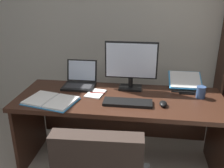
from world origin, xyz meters
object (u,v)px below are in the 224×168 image
computer_mouse (163,104)px  reading_stand_with_book (185,82)px  desk (120,112)px  open_binder (51,101)px  monitor (131,65)px  coffee_mug (201,92)px  laptop (80,81)px  keyboard (128,103)px  notepad (96,93)px  pen (98,93)px

computer_mouse → reading_stand_with_book: reading_stand_with_book is taller
desk → open_binder: 0.67m
monitor → coffee_mug: monitor is taller
laptop → reading_stand_with_book: 1.04m
laptop → open_binder: 0.44m
open_binder → laptop: bearing=81.6°
coffee_mug → keyboard: bearing=-161.3°
laptop → computer_mouse: size_ratio=2.99×
notepad → monitor: bearing=29.8°
desk → reading_stand_with_book: (0.61, 0.22, 0.26)m
desk → coffee_mug: coffee_mug is taller
computer_mouse → coffee_mug: bearing=32.4°
laptop → pen: (0.22, -0.18, -0.04)m
computer_mouse → pen: bearing=163.8°
open_binder → coffee_mug: coffee_mug is taller
keyboard → pen: 0.34m
laptop → notepad: bearing=-43.1°
notepad → computer_mouse: bearing=-15.7°
keyboard → notepad: (-0.31, 0.17, -0.01)m
computer_mouse → pen: (-0.59, 0.17, -0.01)m
desk → computer_mouse: (0.38, -0.20, 0.21)m
keyboard → reading_stand_with_book: size_ratio=1.34×
open_binder → pen: bearing=43.7°
monitor → laptop: 0.54m
desk → notepad: size_ratio=8.93×
pen → coffee_mug: bearing=2.7°
laptop → notepad: laptop is taller
desk → pen: size_ratio=13.40×
pen → coffee_mug: size_ratio=1.30×
open_binder → monitor: bearing=44.0°
desk → computer_mouse: 0.48m
open_binder → coffee_mug: size_ratio=4.53×
open_binder → notepad: size_ratio=2.32×
reading_stand_with_book → computer_mouse: bearing=-118.4°
reading_stand_with_book → pen: 0.87m
laptop → notepad: 0.27m
desk → coffee_mug: size_ratio=17.46×
keyboard → notepad: keyboard is taller
open_binder → computer_mouse: bearing=15.9°
reading_stand_with_book → coffee_mug: reading_stand_with_book is taller
monitor → pen: (-0.29, -0.18, -0.22)m
reading_stand_with_book → notepad: 0.89m
laptop → keyboard: 0.62m
keyboard → computer_mouse: computer_mouse is taller
open_binder → notepad: bearing=45.1°
laptop → keyboard: bearing=-34.9°
desk → computer_mouse: bearing=-28.2°
open_binder → coffee_mug: bearing=24.4°
monitor → keyboard: (0.00, -0.35, -0.23)m
reading_stand_with_book → open_binder: size_ratio=0.65×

